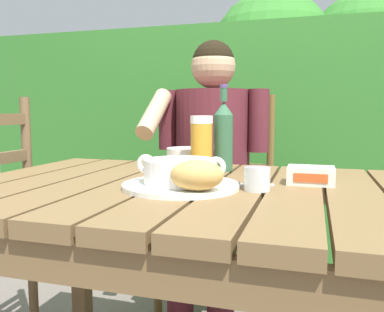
{
  "coord_description": "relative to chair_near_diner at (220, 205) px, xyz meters",
  "views": [
    {
      "loc": [
        0.32,
        -1.0,
        0.95
      ],
      "look_at": [
        -0.0,
        0.05,
        0.83
      ],
      "focal_mm": 37.69,
      "sensor_mm": 36.0,
      "label": 1
    }
  ],
  "objects": [
    {
      "name": "chair_near_diner",
      "position": [
        0.0,
        0.0,
        0.0
      ],
      "size": [
        0.47,
        0.47,
        1.03
      ],
      "color": "brown",
      "rests_on": "ground_plane"
    },
    {
      "name": "table_knife",
      "position": [
        0.24,
        -0.85,
        0.26
      ],
      "size": [
        0.15,
        0.06,
        0.01
      ],
      "color": "silver",
      "rests_on": "dining_table"
    },
    {
      "name": "soup_bowl",
      "position": [
        0.1,
        -0.92,
        0.3
      ],
      "size": [
        0.23,
        0.18,
        0.07
      ],
      "color": "white",
      "rests_on": "serving_plate"
    },
    {
      "name": "beer_glass",
      "position": [
        0.09,
        -0.66,
        0.35
      ],
      "size": [
        0.07,
        0.07,
        0.18
      ],
      "color": "orange",
      "rests_on": "dining_table"
    },
    {
      "name": "dining_table",
      "position": [
        0.1,
        -0.87,
        0.16
      ],
      "size": [
        1.23,
        0.85,
        0.76
      ],
      "color": "brown",
      "rests_on": "ground_plane"
    },
    {
      "name": "diner_bowl",
      "position": [
        0.0,
        -0.54,
        0.29
      ],
      "size": [
        0.14,
        0.14,
        0.06
      ],
      "color": "white",
      "rests_on": "dining_table"
    },
    {
      "name": "beer_bottle",
      "position": [
        0.14,
        -0.6,
        0.37
      ],
      "size": [
        0.06,
        0.06,
        0.28
      ],
      "color": "#336040",
      "rests_on": "dining_table"
    },
    {
      "name": "person_eating",
      "position": [
        -0.0,
        -0.2,
        0.23
      ],
      "size": [
        0.48,
        0.47,
        1.25
      ],
      "color": "#5B222A",
      "rests_on": "ground_plane"
    },
    {
      "name": "water_glass_small",
      "position": [
        0.29,
        -0.9,
        0.29
      ],
      "size": [
        0.06,
        0.06,
        0.06
      ],
      "color": "silver",
      "rests_on": "dining_table"
    },
    {
      "name": "butter_tub",
      "position": [
        0.42,
        -0.77,
        0.28
      ],
      "size": [
        0.12,
        0.09,
        0.05
      ],
      "color": "white",
      "rests_on": "dining_table"
    },
    {
      "name": "hedge_backdrop",
      "position": [
        0.16,
        0.88,
        0.37
      ],
      "size": [
        3.8,
        0.87,
        1.76
      ],
      "color": "#34762B",
      "rests_on": "ground_plane"
    },
    {
      "name": "bread_roll",
      "position": [
        0.17,
        -1.0,
        0.31
      ],
      "size": [
        0.14,
        0.11,
        0.07
      ],
      "color": "tan",
      "rests_on": "serving_plate"
    },
    {
      "name": "serving_plate",
      "position": [
        0.1,
        -0.92,
        0.26
      ],
      "size": [
        0.29,
        0.29,
        0.01
      ],
      "color": "white",
      "rests_on": "dining_table"
    }
  ]
}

